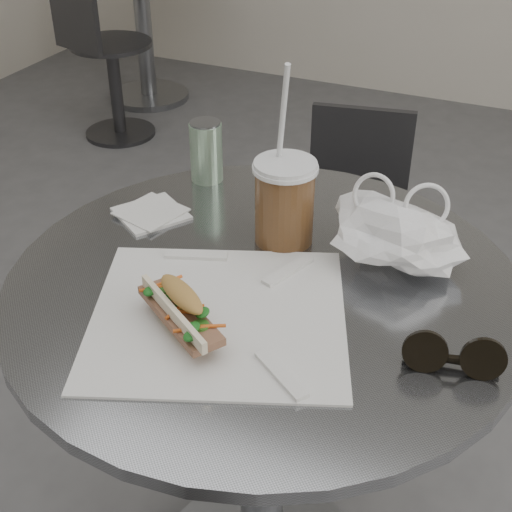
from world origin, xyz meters
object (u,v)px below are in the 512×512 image
at_px(chair_far, 348,250).
at_px(banh_mi, 181,311).
at_px(bg_table, 142,6).
at_px(bg_chair, 107,73).
at_px(sunglasses, 453,357).
at_px(drink_can, 206,151).
at_px(cafe_table, 263,413).
at_px(iced_coffee, 284,201).

height_order(chair_far, banh_mi, banh_mi).
xyz_separation_m(bg_table, chair_far, (1.50, -1.40, -0.17)).
xyz_separation_m(chair_far, bg_chair, (-1.40, 0.91, 0.01)).
height_order(bg_chair, sunglasses, sunglasses).
bearing_deg(banh_mi, drink_can, 146.57).
relative_size(bg_chair, sunglasses, 5.32).
relative_size(cafe_table, banh_mi, 3.75).
xyz_separation_m(bg_chair, banh_mi, (1.44, -1.87, 0.47)).
bearing_deg(cafe_table, drink_can, 131.66).
bearing_deg(bg_chair, bg_table, 117.91).
xyz_separation_m(cafe_table, bg_chair, (-1.49, 1.72, -0.16)).
bearing_deg(iced_coffee, drink_can, 146.66).
bearing_deg(bg_chair, chair_far, -17.65).
relative_size(bg_chair, iced_coffee, 2.30).
distance_m(cafe_table, iced_coffee, 0.36).
xyz_separation_m(banh_mi, iced_coffee, (0.04, 0.27, 0.04)).
relative_size(banh_mi, drink_can, 1.81).
xyz_separation_m(bg_chair, iced_coffee, (1.48, -1.60, 0.51)).
distance_m(chair_far, bg_chair, 1.67).
bearing_deg(sunglasses, banh_mi, 178.96).
xyz_separation_m(chair_far, drink_can, (-0.13, -0.55, 0.50)).
distance_m(bg_table, chair_far, 2.06).
bearing_deg(drink_can, bg_chair, 130.91).
relative_size(sunglasses, drink_can, 1.13).
bearing_deg(chair_far, sunglasses, 102.99).
xyz_separation_m(bg_table, banh_mi, (1.55, -2.35, 0.31)).
relative_size(bg_table, sunglasses, 5.87).
distance_m(bg_table, iced_coffee, 2.64).
xyz_separation_m(cafe_table, bg_table, (-1.60, 2.20, -0.00)).
relative_size(bg_table, chair_far, 1.14).
height_order(chair_far, sunglasses, sunglasses).
height_order(banh_mi, sunglasses, banh_mi).
height_order(cafe_table, bg_chair, cafe_table).
distance_m(sunglasses, drink_can, 0.61).
bearing_deg(banh_mi, sunglasses, 44.99).
height_order(chair_far, bg_chair, bg_chair).
distance_m(chair_far, iced_coffee, 0.87).
relative_size(cafe_table, bg_chair, 1.13).
relative_size(bg_chair, banh_mi, 3.31).
distance_m(cafe_table, bg_table, 2.72).
bearing_deg(cafe_table, banh_mi, -108.38).
bearing_deg(banh_mi, cafe_table, 105.08).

